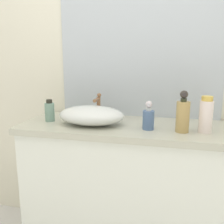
% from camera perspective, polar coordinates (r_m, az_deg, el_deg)
% --- Properties ---
extents(bathroom_wall_rear, '(6.00, 0.06, 2.60)m').
position_cam_1_polar(bathroom_wall_rear, '(1.80, 5.00, 12.02)').
color(bathroom_wall_rear, silver).
rests_on(bathroom_wall_rear, ground).
extents(vanity_counter, '(1.39, 0.51, 0.90)m').
position_cam_1_polar(vanity_counter, '(1.72, 4.40, -17.52)').
color(vanity_counter, white).
rests_on(vanity_counter, ground).
extents(wall_mirror_panel, '(1.12, 0.01, 1.02)m').
position_cam_1_polar(wall_mirror_panel, '(1.76, 6.28, 15.58)').
color(wall_mirror_panel, '#B2BCC6').
rests_on(wall_mirror_panel, vanity_counter).
extents(sink_basin, '(0.41, 0.27, 0.12)m').
position_cam_1_polar(sink_basin, '(1.54, -4.78, -0.77)').
color(sink_basin, silver).
rests_on(sink_basin, vanity_counter).
extents(faucet, '(0.03, 0.13, 0.18)m').
position_cam_1_polar(faucet, '(1.68, -3.20, 1.84)').
color(faucet, brown).
rests_on(faucet, vanity_counter).
extents(soap_dispenser, '(0.07, 0.07, 0.17)m').
position_cam_1_polar(soap_dispenser, '(1.45, 8.38, -1.36)').
color(soap_dispenser, '#4B6791').
rests_on(soap_dispenser, vanity_counter).
extents(lotion_bottle, '(0.07, 0.07, 0.20)m').
position_cam_1_polar(lotion_bottle, '(1.46, 20.78, -0.70)').
color(lotion_bottle, white).
rests_on(lotion_bottle, vanity_counter).
extents(perfume_bottle, '(0.07, 0.07, 0.23)m').
position_cam_1_polar(perfume_bottle, '(1.43, 15.97, -0.59)').
color(perfume_bottle, tan).
rests_on(perfume_bottle, vanity_counter).
extents(spray_can, '(0.06, 0.06, 0.14)m').
position_cam_1_polar(spray_can, '(1.68, -14.14, 0.15)').
color(spray_can, gray).
rests_on(spray_can, vanity_counter).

